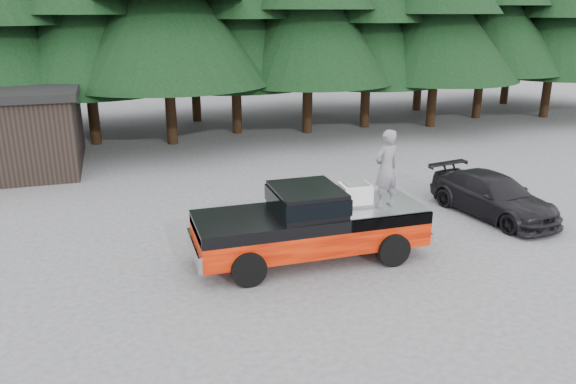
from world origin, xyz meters
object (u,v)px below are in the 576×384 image
object	(u,v)px
parked_car	(493,196)
man_on_bed	(386,169)
air_compressor	(355,195)
pickup_truck	(310,234)

from	to	relation	value
parked_car	man_on_bed	bearing A→B (deg)	-170.24
air_compressor	man_on_bed	xyz separation A→B (m)	(0.65, -0.37, 0.74)
man_on_bed	parked_car	distance (m)	5.15
pickup_truck	parked_car	xyz separation A→B (m)	(6.48, 1.33, -0.03)
parked_car	pickup_truck	bearing A→B (deg)	-178.33
pickup_truck	man_on_bed	bearing A→B (deg)	-9.33
man_on_bed	parked_car	bearing A→B (deg)	-175.60
pickup_truck	man_on_bed	distance (m)	2.54
air_compressor	pickup_truck	bearing A→B (deg)	-174.45
man_on_bed	pickup_truck	bearing A→B (deg)	-24.62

